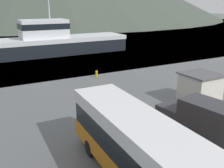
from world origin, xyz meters
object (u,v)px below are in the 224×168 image
object	(u,v)px
fishing_boat	(56,41)
delivery_van	(206,121)
dock_kiosk	(200,88)
tour_bus	(155,163)

from	to	relation	value
fishing_boat	delivery_van	bearing A→B (deg)	-1.10
fishing_boat	dock_kiosk	bearing A→B (deg)	8.44
tour_bus	fishing_boat	xyz separation A→B (m)	(6.02, 34.67, 0.29)
delivery_van	fishing_boat	world-z (taller)	fishing_boat
tour_bus	delivery_van	xyz separation A→B (m)	(5.76, 2.50, -0.53)
tour_bus	fishing_boat	bearing A→B (deg)	81.27
delivery_van	fishing_boat	size ratio (longest dim) A/B	0.26
tour_bus	fishing_boat	distance (m)	35.19
delivery_van	dock_kiosk	size ratio (longest dim) A/B	2.05
delivery_van	dock_kiosk	world-z (taller)	delivery_van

